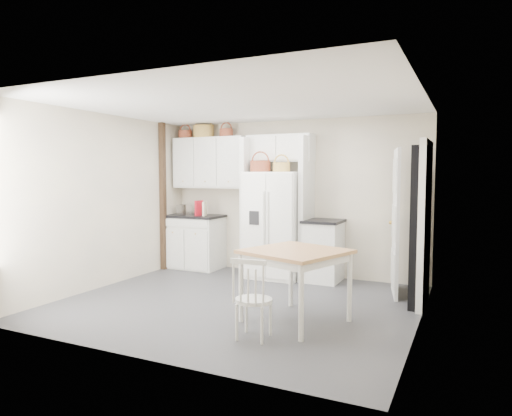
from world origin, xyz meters
The scene contains 27 objects.
floor centered at (0.00, 0.00, 0.00)m, with size 4.50×4.50×0.00m, color #3C3C3E.
ceiling centered at (0.00, 0.00, 2.60)m, with size 4.50×4.50×0.00m, color white.
wall_back centered at (0.00, 2.00, 1.30)m, with size 4.50×4.50×0.00m, color #B3A99A.
wall_left centered at (-2.25, 0.00, 1.30)m, with size 4.00×4.00×0.00m, color #B3A99A.
wall_right centered at (2.25, 0.00, 1.30)m, with size 4.00×4.00×0.00m, color #B3A99A.
refrigerator centered at (-0.15, 1.63, 0.87)m, with size 0.90×0.72×1.73m, color white.
base_cab_left centered at (-1.77, 1.70, 0.46)m, with size 0.99×0.63×0.92m, color silver.
base_cab_right centered at (0.65, 1.70, 0.47)m, with size 0.53×0.64×0.93m, color silver.
dining_table centered at (0.95, -0.39, 0.42)m, with size 1.00×1.00×0.83m, color #A47D49.
windsor_chair centered at (0.75, -1.08, 0.40)m, with size 0.39×0.35×0.80m, color silver.
counter_left centered at (-1.77, 1.70, 0.94)m, with size 1.04×0.67×0.04m, color black.
counter_right centered at (0.65, 1.70, 0.96)m, with size 0.57×0.68×0.04m, color black.
toaster centered at (-1.99, 1.69, 1.05)m, with size 0.26×0.15×0.18m, color silver.
cookbook_red centered at (-1.62, 1.62, 1.10)m, with size 0.04×0.18×0.27m, color red.
cookbook_cream centered at (-1.51, 1.62, 1.09)m, with size 0.04×0.17×0.25m, color beige.
basket_upper_a centered at (-2.04, 1.83, 2.42)m, with size 0.26×0.26×0.15m, color maroon.
basket_upper_b centered at (-1.64, 1.83, 2.46)m, with size 0.38×0.38×0.22m, color #A48035.
basket_upper_c centered at (-1.18, 1.83, 2.42)m, with size 0.25×0.25×0.14m, color maroon.
basket_fridge_a centered at (-0.38, 1.53, 1.82)m, with size 0.34×0.34×0.18m, color maroon.
basket_fridge_b centered at (-0.01, 1.53, 1.81)m, with size 0.28×0.28×0.15m, color #A48035.
upper_cabinet centered at (-1.50, 1.83, 1.90)m, with size 1.40×0.34×0.90m, color silver.
bridge_cabinet centered at (-0.15, 1.83, 2.12)m, with size 1.12×0.34×0.45m, color silver.
fridge_panel_left centered at (-0.66, 1.70, 1.15)m, with size 0.08×0.60×2.30m, color silver.
fridge_panel_right centered at (0.36, 1.70, 1.15)m, with size 0.08×0.60×2.30m, color silver.
trim_post centered at (-2.20, 1.35, 1.30)m, with size 0.09×0.09×2.60m, color black.
doorway_void centered at (2.16, 1.00, 1.02)m, with size 0.18×0.85×2.05m, color black.
door_slab centered at (1.80, 1.33, 1.02)m, with size 0.80×0.04×2.05m, color white.
Camera 1 is at (2.74, -5.24, 1.70)m, focal length 32.00 mm.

